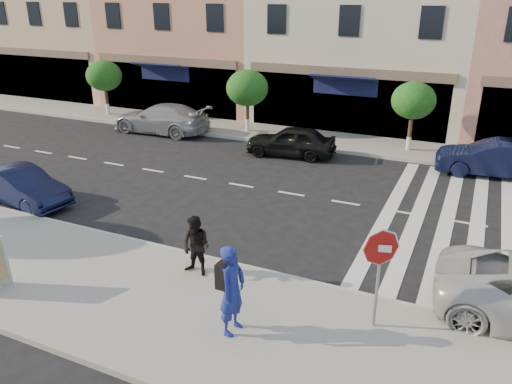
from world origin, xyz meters
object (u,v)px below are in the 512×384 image
object	(u,v)px
walker	(196,246)
car_near_mid	(22,186)
car_far_right	(494,158)
stop_sign	(380,256)
car_far_left	(161,118)
car_far_mid	(291,141)
photographer	(232,290)

from	to	relation	value
walker	car_near_mid	size ratio (longest dim) A/B	0.41
car_far_right	car_near_mid	bearing A→B (deg)	-62.02
stop_sign	car_far_right	xyz separation A→B (m)	(2.11, 11.72, -1.11)
walker	car_near_mid	bearing A→B (deg)	172.20
stop_sign	car_far_right	distance (m)	11.96
stop_sign	car_near_mid	size ratio (longest dim) A/B	0.60
walker	car_far_left	xyz separation A→B (m)	(-9.01, 11.45, -0.18)
car_far_mid	car_far_right	xyz separation A→B (m)	(8.14, 0.89, 0.05)
walker	photographer	bearing A→B (deg)	-37.39
stop_sign	car_far_mid	distance (m)	12.45
stop_sign	car_far_right	world-z (taller)	stop_sign
photographer	car_near_mid	world-z (taller)	photographer
stop_sign	car_near_mid	distance (m)	12.60
car_near_mid	car_far_mid	distance (m)	10.90
stop_sign	car_near_mid	bearing A→B (deg)	155.84
walker	car_far_mid	xyz separation A→B (m)	(-1.55, 10.56, -0.26)
car_near_mid	photographer	bearing A→B (deg)	-101.48
photographer	car_far_right	xyz separation A→B (m)	(4.74, 13.10, -0.42)
car_near_mid	car_far_right	world-z (taller)	car_far_right
walker	car_near_mid	world-z (taller)	walker
car_far_left	car_far_mid	xyz separation A→B (m)	(7.45, -0.89, -0.08)
car_far_mid	stop_sign	bearing A→B (deg)	22.26
photographer	car_far_right	size ratio (longest dim) A/B	0.45
car_far_right	car_far_mid	bearing A→B (deg)	-89.69
photographer	stop_sign	bearing A→B (deg)	-59.78
stop_sign	car_near_mid	world-z (taller)	stop_sign
car_near_mid	car_far_mid	xyz separation A→B (m)	(6.36, 8.86, 0.04)
photographer	car_far_left	world-z (taller)	photographer
car_near_mid	car_far_right	bearing A→B (deg)	-48.63
car_far_left	walker	bearing A→B (deg)	37.12
car_far_left	car_far_right	bearing A→B (deg)	88.91
car_far_mid	walker	bearing A→B (deg)	1.53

